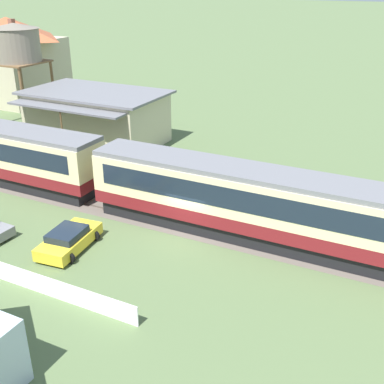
{
  "coord_description": "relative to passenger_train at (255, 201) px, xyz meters",
  "views": [
    {
      "loc": [
        11.4,
        -22.35,
        14.03
      ],
      "look_at": [
        -0.05,
        0.69,
        2.43
      ],
      "focal_mm": 45.0,
      "sensor_mm": 36.0,
      "label": 1
    }
  ],
  "objects": [
    {
      "name": "ground_plane",
      "position": [
        -3.67,
        -1.26,
        -2.36
      ],
      "size": [
        600.0,
        600.0,
        0.0
      ],
      "primitive_type": "plane",
      "color": "#566B42"
    },
    {
      "name": "water_tower",
      "position": [
        -29.38,
        12.38,
        5.55
      ],
      "size": [
        4.87,
        4.87,
        9.89
      ],
      "color": "brown",
      "rests_on": "ground_plane"
    },
    {
      "name": "station_house_terracotta_roof",
      "position": [
        -37.87,
        19.61,
        2.64
      ],
      "size": [
        10.86,
        10.22,
        9.69
      ],
      "color": "#BCB293",
      "rests_on": "ground_plane"
    },
    {
      "name": "railway_track",
      "position": [
        0.19,
        0.0,
        -2.35
      ],
      "size": [
        128.21,
        3.6,
        0.04
      ],
      "color": "#665B51",
      "rests_on": "ground_plane"
    },
    {
      "name": "passenger_train",
      "position": [
        0.0,
        0.0,
        0.0
      ],
      "size": [
        61.84,
        3.02,
        4.25
      ],
      "color": "maroon",
      "rests_on": "ground_plane"
    },
    {
      "name": "parked_car_yellow",
      "position": [
        -8.8,
        -5.76,
        -1.76
      ],
      "size": [
        2.58,
        4.31,
        1.23
      ],
      "rotation": [
        0.0,
        0.0,
        1.68
      ],
      "color": "yellow",
      "rests_on": "ground_plane"
    },
    {
      "name": "station_building",
      "position": [
        -18.91,
        10.64,
        0.0
      ],
      "size": [
        12.56,
        8.61,
        4.66
      ],
      "color": "beige",
      "rests_on": "ground_plane"
    }
  ]
}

